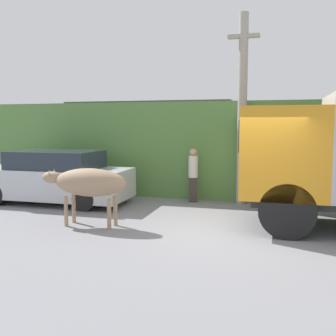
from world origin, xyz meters
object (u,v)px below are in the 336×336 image
object	(u,v)px
brown_cow	(88,183)
pedestrian_on_hill	(193,172)
parked_suv	(54,178)
utility_pole	(242,107)

from	to	relation	value
brown_cow	pedestrian_on_hill	xyz separation A→B (m)	(1.76, 3.39, -0.09)
parked_suv	pedestrian_on_hill	distance (m)	4.20
brown_cow	utility_pole	xyz separation A→B (m)	(3.17, 3.54, 1.85)
parked_suv	pedestrian_on_hill	size ratio (longest dim) A/B	2.83
brown_cow	utility_pole	bearing A→B (deg)	57.37
brown_cow	parked_suv	xyz separation A→B (m)	(-2.26, 2.17, -0.24)
pedestrian_on_hill	utility_pole	world-z (taller)	utility_pole
utility_pole	pedestrian_on_hill	bearing A→B (deg)	-173.92
parked_suv	utility_pole	distance (m)	5.97
brown_cow	utility_pole	size ratio (longest dim) A/B	0.38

